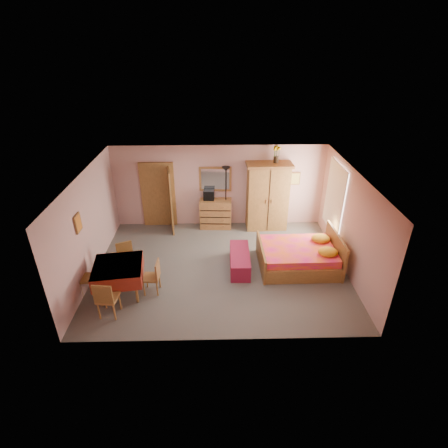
{
  "coord_description": "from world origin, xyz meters",
  "views": [
    {
      "loc": [
        -0.09,
        -7.61,
        5.41
      ],
      "look_at": [
        0.1,
        0.3,
        1.15
      ],
      "focal_mm": 28.0,
      "sensor_mm": 36.0,
      "label": 1
    }
  ],
  "objects_px": {
    "sunflower_vase": "(276,154)",
    "dining_table": "(120,279)",
    "wall_mirror": "(215,179)",
    "chair_west": "(88,278)",
    "chest_of_drawers": "(216,214)",
    "floor_lamp": "(226,198)",
    "chair_north": "(127,260)",
    "bench": "(240,260)",
    "chair_south": "(108,297)",
    "wardrobe": "(267,196)",
    "bed": "(298,251)",
    "chair_east": "(151,277)",
    "stereo": "(209,195)"
  },
  "relations": [
    {
      "from": "dining_table",
      "to": "chair_east",
      "type": "relative_size",
      "value": 1.29
    },
    {
      "from": "dining_table",
      "to": "wall_mirror",
      "type": "bearing_deg",
      "value": 56.88
    },
    {
      "from": "sunflower_vase",
      "to": "chair_west",
      "type": "relative_size",
      "value": 0.6
    },
    {
      "from": "wall_mirror",
      "to": "dining_table",
      "type": "distance_m",
      "value": 4.29
    },
    {
      "from": "wall_mirror",
      "to": "bed",
      "type": "height_order",
      "value": "wall_mirror"
    },
    {
      "from": "dining_table",
      "to": "bed",
      "type": "bearing_deg",
      "value": 12.9
    },
    {
      "from": "wall_mirror",
      "to": "chair_east",
      "type": "relative_size",
      "value": 1.18
    },
    {
      "from": "chair_north",
      "to": "wardrobe",
      "type": "bearing_deg",
      "value": -171.93
    },
    {
      "from": "bed",
      "to": "floor_lamp",
      "type": "bearing_deg",
      "value": 127.97
    },
    {
      "from": "chest_of_drawers",
      "to": "wall_mirror",
      "type": "distance_m",
      "value": 1.11
    },
    {
      "from": "sunflower_vase",
      "to": "dining_table",
      "type": "xyz_separation_m",
      "value": [
        -4.05,
        -3.23,
        -1.99
      ]
    },
    {
      "from": "bench",
      "to": "chair_north",
      "type": "relative_size",
      "value": 1.53
    },
    {
      "from": "dining_table",
      "to": "chest_of_drawers",
      "type": "bearing_deg",
      "value": 55.22
    },
    {
      "from": "chest_of_drawers",
      "to": "sunflower_vase",
      "type": "distance_m",
      "value": 2.63
    },
    {
      "from": "wall_mirror",
      "to": "chair_south",
      "type": "xyz_separation_m",
      "value": [
        -2.33,
        -4.18,
        -1.09
      ]
    },
    {
      "from": "stereo",
      "to": "bed",
      "type": "bearing_deg",
      "value": -44.27
    },
    {
      "from": "wall_mirror",
      "to": "bed",
      "type": "xyz_separation_m",
      "value": [
        2.15,
        -2.45,
        -1.08
      ]
    },
    {
      "from": "bench",
      "to": "chair_east",
      "type": "relative_size",
      "value": 1.59
    },
    {
      "from": "sunflower_vase",
      "to": "chair_north",
      "type": "bearing_deg",
      "value": -148.1
    },
    {
      "from": "chest_of_drawers",
      "to": "chair_north",
      "type": "bearing_deg",
      "value": -128.91
    },
    {
      "from": "wall_mirror",
      "to": "dining_table",
      "type": "bearing_deg",
      "value": -119.89
    },
    {
      "from": "sunflower_vase",
      "to": "bench",
      "type": "distance_m",
      "value": 3.34
    },
    {
      "from": "bench",
      "to": "chair_east",
      "type": "bearing_deg",
      "value": -156.55
    },
    {
      "from": "wardrobe",
      "to": "dining_table",
      "type": "relative_size",
      "value": 1.95
    },
    {
      "from": "chest_of_drawers",
      "to": "chair_south",
      "type": "bearing_deg",
      "value": -117.75
    },
    {
      "from": "wardrobe",
      "to": "chair_west",
      "type": "xyz_separation_m",
      "value": [
        -4.59,
        -3.16,
        -0.63
      ]
    },
    {
      "from": "dining_table",
      "to": "chair_north",
      "type": "height_order",
      "value": "chair_north"
    },
    {
      "from": "chest_of_drawers",
      "to": "chair_east",
      "type": "height_order",
      "value": "chest_of_drawers"
    },
    {
      "from": "sunflower_vase",
      "to": "chair_south",
      "type": "distance_m",
      "value": 6.03
    },
    {
      "from": "chair_north",
      "to": "chair_west",
      "type": "xyz_separation_m",
      "value": [
        -0.76,
        -0.69,
        -0.01
      ]
    },
    {
      "from": "chest_of_drawers",
      "to": "wardrobe",
      "type": "relative_size",
      "value": 0.46
    },
    {
      "from": "stereo",
      "to": "chair_south",
      "type": "relative_size",
      "value": 0.35
    },
    {
      "from": "chest_of_drawers",
      "to": "floor_lamp",
      "type": "distance_m",
      "value": 0.62
    },
    {
      "from": "bed",
      "to": "bench",
      "type": "relative_size",
      "value": 1.52
    },
    {
      "from": "bench",
      "to": "chair_south",
      "type": "distance_m",
      "value": 3.41
    },
    {
      "from": "bench",
      "to": "chair_south",
      "type": "bearing_deg",
      "value": -150.13
    },
    {
      "from": "chair_south",
      "to": "chair_east",
      "type": "height_order",
      "value": "chair_south"
    },
    {
      "from": "bench",
      "to": "dining_table",
      "type": "distance_m",
      "value": 3.05
    },
    {
      "from": "wall_mirror",
      "to": "sunflower_vase",
      "type": "relative_size",
      "value": 1.93
    },
    {
      "from": "floor_lamp",
      "to": "stereo",
      "type": "bearing_deg",
      "value": 178.33
    },
    {
      "from": "chair_west",
      "to": "dining_table",
      "type": "bearing_deg",
      "value": 84.95
    },
    {
      "from": "chair_west",
      "to": "floor_lamp",
      "type": "bearing_deg",
      "value": 132.07
    },
    {
      "from": "floor_lamp",
      "to": "chair_north",
      "type": "xyz_separation_m",
      "value": [
        -2.56,
        -2.57,
        -0.56
      ]
    },
    {
      "from": "chest_of_drawers",
      "to": "chair_north",
      "type": "distance_m",
      "value": 3.38
    },
    {
      "from": "chest_of_drawers",
      "to": "floor_lamp",
      "type": "relative_size",
      "value": 0.49
    },
    {
      "from": "chair_west",
      "to": "chair_east",
      "type": "relative_size",
      "value": 1.02
    },
    {
      "from": "bench",
      "to": "chair_south",
      "type": "height_order",
      "value": "chair_south"
    },
    {
      "from": "wall_mirror",
      "to": "chair_west",
      "type": "height_order",
      "value": "wall_mirror"
    },
    {
      "from": "bed",
      "to": "chair_north",
      "type": "height_order",
      "value": "bed"
    },
    {
      "from": "chair_north",
      "to": "chair_west",
      "type": "height_order",
      "value": "chair_north"
    }
  ]
}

